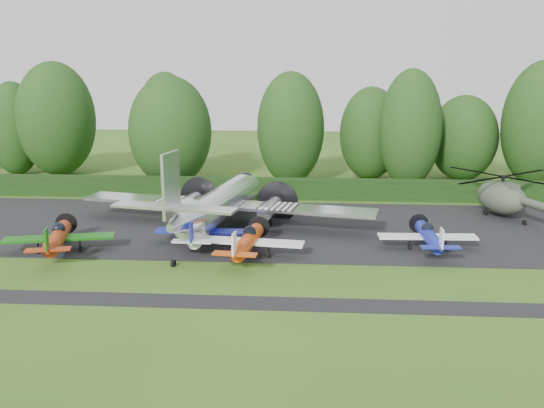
# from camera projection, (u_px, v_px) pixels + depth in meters

# --- Properties ---
(ground) EXTENTS (160.00, 160.00, 0.00)m
(ground) POSITION_uv_depth(u_px,v_px,m) (220.00, 267.00, 40.61)
(ground) COLOR #2C4F16
(ground) RESTS_ON ground
(apron) EXTENTS (70.00, 18.00, 0.01)m
(apron) POSITION_uv_depth(u_px,v_px,m) (238.00, 227.00, 50.31)
(apron) COLOR black
(apron) RESTS_ON ground
(taxiway_verge) EXTENTS (70.00, 2.00, 0.00)m
(taxiway_verge) POSITION_uv_depth(u_px,v_px,m) (204.00, 302.00, 34.79)
(taxiway_verge) COLOR black
(taxiway_verge) RESTS_ON ground
(hedgerow) EXTENTS (90.00, 1.60, 2.00)m
(hedgerow) POSITION_uv_depth(u_px,v_px,m) (251.00, 198.00, 60.99)
(hedgerow) COLOR black
(hedgerow) RESTS_ON ground
(transport_plane) EXTENTS (25.06, 19.22, 8.03)m
(transport_plane) POSITION_uv_depth(u_px,v_px,m) (220.00, 204.00, 48.87)
(transport_plane) COLOR silver
(transport_plane) RESTS_ON ground
(light_plane_red) EXTENTS (7.74, 8.14, 2.97)m
(light_plane_red) POSITION_uv_depth(u_px,v_px,m) (58.00, 237.00, 43.09)
(light_plane_red) COLOR #982B0E
(light_plane_red) RESTS_ON ground
(light_plane_white) EXTENTS (7.41, 7.80, 2.85)m
(light_plane_white) POSITION_uv_depth(u_px,v_px,m) (203.00, 231.00, 44.96)
(light_plane_white) COLOR white
(light_plane_white) RESTS_ON ground
(light_plane_orange) EXTENTS (7.74, 8.13, 2.97)m
(light_plane_orange) POSITION_uv_depth(u_px,v_px,m) (248.00, 241.00, 42.19)
(light_plane_orange) COLOR #C03F0B
(light_plane_orange) RESTS_ON ground
(light_plane_blue) EXTENTS (7.12, 7.49, 2.74)m
(light_plane_blue) POSITION_uv_depth(u_px,v_px,m) (429.00, 236.00, 43.74)
(light_plane_blue) COLOR navy
(light_plane_blue) RESTS_ON ground
(helicopter) EXTENTS (11.56, 13.54, 3.72)m
(helicopter) POSITION_uv_depth(u_px,v_px,m) (502.00, 195.00, 53.15)
(helicopter) COLOR #384434
(helicopter) RESTS_ON ground
(tree_0) EXTENTS (7.09, 7.09, 10.64)m
(tree_0) POSITION_uv_depth(u_px,v_px,m) (371.00, 133.00, 69.47)
(tree_0) COLOR black
(tree_0) RESTS_ON ground
(tree_1) EXTENTS (6.20, 6.20, 11.14)m
(tree_1) POSITION_uv_depth(u_px,v_px,m) (14.00, 129.00, 72.04)
(tree_1) COLOR black
(tree_1) RESTS_ON ground
(tree_2) EXTENTS (9.18, 9.18, 13.44)m
(tree_2) POSITION_uv_depth(u_px,v_px,m) (56.00, 119.00, 71.61)
(tree_2) COLOR black
(tree_2) RESTS_ON ground
(tree_3) EXTENTS (7.40, 7.40, 12.39)m
(tree_3) POSITION_uv_depth(u_px,v_px,m) (291.00, 128.00, 66.57)
(tree_3) COLOR black
(tree_3) RESTS_ON ground
(tree_4) EXTENTS (6.68, 6.68, 12.72)m
(tree_4) POSITION_uv_depth(u_px,v_px,m) (410.00, 129.00, 64.71)
(tree_4) COLOR black
(tree_4) RESTS_ON ground
(tree_6) EXTENTS (8.23, 8.23, 13.61)m
(tree_6) POSITION_uv_depth(u_px,v_px,m) (541.00, 125.00, 64.71)
(tree_6) COLOR black
(tree_6) RESTS_ON ground
(tree_7) EXTENTS (7.61, 7.61, 9.74)m
(tree_7) POSITION_uv_depth(u_px,v_px,m) (464.00, 138.00, 68.76)
(tree_7) COLOR black
(tree_7) RESTS_ON ground
(tree_8) EXTENTS (6.91, 6.91, 12.26)m
(tree_8) POSITION_uv_depth(u_px,v_px,m) (166.00, 126.00, 70.24)
(tree_8) COLOR black
(tree_8) RESTS_ON ground
(tree_11) EXTENTS (8.98, 8.98, 11.97)m
(tree_11) POSITION_uv_depth(u_px,v_px,m) (170.00, 131.00, 65.64)
(tree_11) COLOR black
(tree_11) RESTS_ON ground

